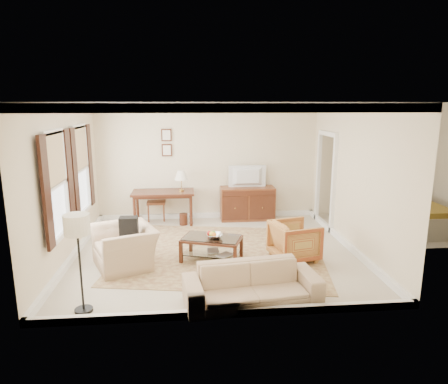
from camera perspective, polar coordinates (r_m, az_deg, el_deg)
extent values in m
cube|color=beige|center=(8.00, -1.24, -8.57)|extent=(5.50, 5.00, 0.01)
cube|color=white|center=(7.46, -1.35, 12.69)|extent=(5.50, 5.00, 0.01)
cube|color=#F2E5C5|center=(10.06, -2.31, 4.38)|extent=(5.50, 0.01, 2.90)
cube|color=#F2E5C5|center=(5.17, 0.68, -3.56)|extent=(5.50, 0.01, 2.90)
cube|color=#F2E5C5|center=(7.90, -21.62, 1.21)|extent=(0.01, 5.00, 2.90)
cube|color=#F2E5C5|center=(8.25, 18.13, 1.94)|extent=(0.01, 5.00, 2.90)
cube|color=beige|center=(10.24, 22.79, -4.78)|extent=(3.00, 2.70, 0.01)
cube|color=brown|center=(7.93, -0.44, -8.70)|extent=(4.40, 3.95, 0.01)
cube|color=#421E12|center=(9.72, -8.69, -0.05)|extent=(1.48, 0.74, 0.05)
cylinder|color=#421E12|center=(9.60, -12.64, -2.86)|extent=(0.07, 0.07, 0.76)
cylinder|color=#421E12|center=(9.52, -4.74, -2.73)|extent=(0.07, 0.07, 0.76)
cylinder|color=#421E12|center=(10.16, -12.24, -1.99)|extent=(0.07, 0.07, 0.76)
cylinder|color=#421E12|center=(10.08, -4.78, -1.86)|extent=(0.07, 0.07, 0.76)
cube|color=brown|center=(10.07, 3.34, -1.62)|extent=(1.35, 0.52, 0.83)
imported|color=black|center=(9.88, 3.42, 3.19)|extent=(0.89, 0.51, 0.12)
cube|color=#421E12|center=(7.47, -1.77, -6.72)|extent=(1.22, 0.95, 0.04)
cube|color=silver|center=(7.46, -1.77, -6.48)|extent=(1.15, 0.87, 0.01)
cube|color=silver|center=(7.56, -1.75, -8.62)|extent=(1.12, 0.85, 0.02)
cube|color=#421E12|center=(7.44, -6.18, -8.60)|extent=(0.08, 0.08, 0.42)
cube|color=#421E12|center=(7.17, 1.59, -9.35)|extent=(0.08, 0.08, 0.42)
cube|color=#421E12|center=(7.94, -4.77, -7.17)|extent=(0.08, 0.08, 0.42)
cube|color=#421E12|center=(7.69, 2.50, -7.80)|extent=(0.08, 0.08, 0.42)
imported|color=silver|center=(7.40, -1.37, -6.16)|extent=(0.42, 0.42, 0.10)
imported|color=brown|center=(7.57, -2.41, -8.39)|extent=(0.28, 0.05, 0.38)
imported|color=brown|center=(7.45, -0.46, -8.76)|extent=(0.20, 0.23, 0.38)
imported|color=#954120|center=(7.62, 10.04, -6.63)|extent=(0.89, 0.93, 0.81)
imported|color=tan|center=(7.40, -13.99, -6.68)|extent=(1.11, 1.32, 0.98)
cube|color=black|center=(7.34, -13.44, -4.79)|extent=(0.28, 0.36, 0.40)
imported|color=tan|center=(5.98, 4.03, -12.18)|extent=(2.04, 0.81, 0.77)
cylinder|color=black|center=(6.23, -19.39, -15.59)|extent=(0.25, 0.25, 0.04)
cylinder|color=black|center=(5.98, -19.81, -10.56)|extent=(0.03, 0.03, 1.20)
cylinder|color=silver|center=(5.76, -20.30, -4.37)|extent=(0.35, 0.35, 0.28)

